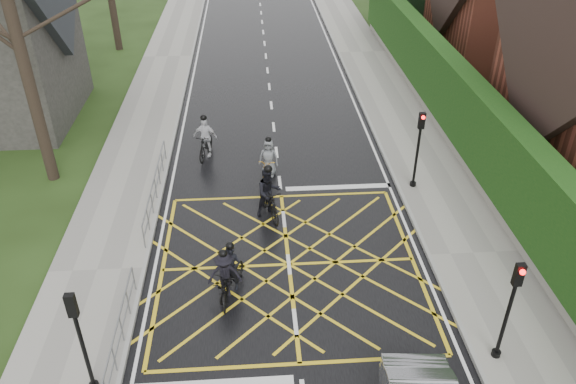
{
  "coord_description": "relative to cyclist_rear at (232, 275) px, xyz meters",
  "views": [
    {
      "loc": [
        -0.99,
        -13.81,
        11.6
      ],
      "look_at": [
        0.13,
        2.27,
        1.3
      ],
      "focal_mm": 35.0,
      "sensor_mm": 36.0,
      "label": 1
    }
  ],
  "objects": [
    {
      "name": "ground",
      "position": [
        1.78,
        1.04,
        -0.56
      ],
      "size": [
        120.0,
        120.0,
        0.0
      ],
      "primitive_type": "plane",
      "color": "black",
      "rests_on": "ground"
    },
    {
      "name": "road",
      "position": [
        1.78,
        1.04,
        -0.55
      ],
      "size": [
        9.0,
        80.0,
        0.01
      ],
      "primitive_type": "cube",
      "color": "black",
      "rests_on": "ground"
    },
    {
      "name": "sidewalk_right",
      "position": [
        7.78,
        1.04,
        -0.48
      ],
      "size": [
        3.0,
        80.0,
        0.15
      ],
      "primitive_type": "cube",
      "color": "gray",
      "rests_on": "ground"
    },
    {
      "name": "sidewalk_left",
      "position": [
        -4.22,
        1.04,
        -0.48
      ],
      "size": [
        3.0,
        80.0,
        0.15
      ],
      "primitive_type": "cube",
      "color": "gray",
      "rests_on": "ground"
    },
    {
      "name": "stone_wall",
      "position": [
        9.53,
        7.04,
        -0.21
      ],
      "size": [
        0.5,
        38.0,
        0.7
      ],
      "primitive_type": "cube",
      "color": "slate",
      "rests_on": "ground"
    },
    {
      "name": "hedge",
      "position": [
        9.53,
        7.04,
        1.54
      ],
      "size": [
        0.9,
        38.0,
        2.8
      ],
      "primitive_type": "cube",
      "color": "#0F360E",
      "rests_on": "stone_wall"
    },
    {
      "name": "railing_south",
      "position": [
        -2.87,
        -2.46,
        0.22
      ],
      "size": [
        0.05,
        5.04,
        1.03
      ],
      "color": "slate",
      "rests_on": "ground"
    },
    {
      "name": "railing_north",
      "position": [
        -2.87,
        5.04,
        0.23
      ],
      "size": [
        0.05,
        6.04,
        1.03
      ],
      "color": "slate",
      "rests_on": "ground"
    },
    {
      "name": "traffic_light_ne",
      "position": [
        6.88,
        5.23,
        1.1
      ],
      "size": [
        0.24,
        0.31,
        3.21
      ],
      "rotation": [
        0.0,
        0.0,
        3.14
      ],
      "color": "black",
      "rests_on": "ground"
    },
    {
      "name": "traffic_light_se",
      "position": [
        6.88,
        -3.17,
        1.1
      ],
      "size": [
        0.24,
        0.31,
        3.21
      ],
      "rotation": [
        0.0,
        0.0,
        3.14
      ],
      "color": "black",
      "rests_on": "ground"
    },
    {
      "name": "traffic_light_sw",
      "position": [
        -3.32,
        -3.46,
        1.1
      ],
      "size": [
        0.24,
        0.31,
        3.21
      ],
      "color": "black",
      "rests_on": "ground"
    },
    {
      "name": "cyclist_rear",
      "position": [
        0.0,
        0.0,
        0.0
      ],
      "size": [
        1.21,
        1.87,
        1.72
      ],
      "rotation": [
        0.0,
        0.0,
        -0.37
      ],
      "color": "black",
      "rests_on": "ground"
    },
    {
      "name": "cyclist_back",
      "position": [
        1.26,
        3.86,
        0.21
      ],
      "size": [
        1.13,
        2.1,
        2.03
      ],
      "rotation": [
        0.0,
        0.0,
        0.29
      ],
      "color": "black",
      "rests_on": "ground"
    },
    {
      "name": "cyclist_mid",
      "position": [
        -0.19,
        -0.28,
        0.06
      ],
      "size": [
        1.01,
        1.74,
        1.69
      ],
      "rotation": [
        0.0,
        0.0,
        -0.01
      ],
      "color": "black",
      "rests_on": "ground"
    },
    {
      "name": "cyclist_front",
      "position": [
        -1.22,
        8.45,
        0.14
      ],
      "size": [
        1.08,
        1.95,
        1.89
      ],
      "rotation": [
        0.0,
        0.0,
        -0.22
      ],
      "color": "black",
      "rests_on": "ground"
    },
    {
      "name": "cyclist_lead",
      "position": [
        1.38,
        6.61,
        0.04
      ],
      "size": [
        0.96,
        1.85,
        1.72
      ],
      "rotation": [
        0.0,
        0.0,
        -0.21
      ],
      "color": "#BF8117",
      "rests_on": "ground"
    }
  ]
}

